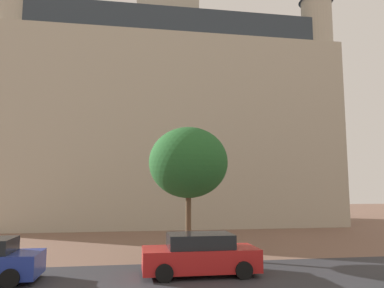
% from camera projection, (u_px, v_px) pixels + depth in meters
% --- Properties ---
extents(ground_plane, '(120.00, 120.00, 0.00)m').
position_uv_depth(ground_plane, '(198.00, 287.00, 12.29)').
color(ground_plane, brown).
extents(street_asphalt_strip, '(120.00, 8.31, 0.00)m').
position_uv_depth(street_asphalt_strip, '(198.00, 288.00, 12.13)').
color(street_asphalt_strip, '#2D2D33').
rests_on(street_asphalt_strip, ground_plane).
extents(landmark_building, '(30.10, 12.41, 35.25)m').
position_uv_depth(landmark_building, '(169.00, 114.00, 35.84)').
color(landmark_building, '#B2A893').
rests_on(landmark_building, ground_plane).
extents(car_red, '(4.40, 2.12, 1.54)m').
position_uv_depth(car_red, '(200.00, 255.00, 14.07)').
color(car_red, red).
rests_on(car_red, ground_plane).
extents(tree_curb_far, '(3.91, 3.91, 6.33)m').
position_uv_depth(tree_curb_far, '(188.00, 163.00, 18.19)').
color(tree_curb_far, brown).
rests_on(tree_curb_far, ground_plane).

